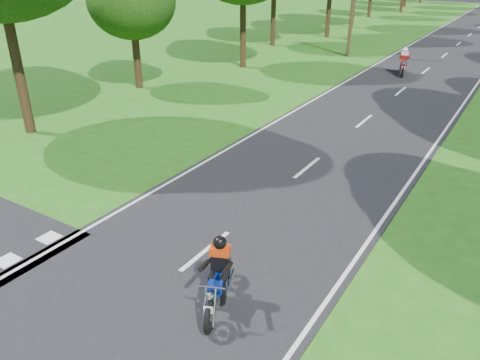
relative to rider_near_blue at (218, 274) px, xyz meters
The scene contains 5 objects.
ground 1.71m from the rider_near_blue, 159.20° to the right, with size 160.00×160.00×0.00m, color #215714.
main_road 49.49m from the rider_near_blue, 91.63° to the left, with size 7.00×140.00×0.02m, color black.
road_markings 47.62m from the rider_near_blue, 91.86° to the left, with size 7.40×140.00×0.01m.
rider_near_blue is the anchor object (origin of this frame).
rider_far_red 23.63m from the rider_near_blue, 95.86° to the left, with size 0.65×1.95×1.62m, color #A90D15, non-canonical shape.
Camera 1 is at (5.93, -5.79, 6.65)m, focal length 35.00 mm.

